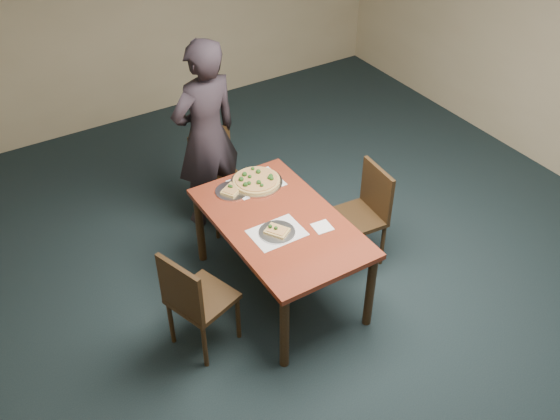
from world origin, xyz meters
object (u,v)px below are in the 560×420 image
diner (206,136)px  pizza_pan (256,181)px  slice_plate_near (277,231)px  slice_plate_far (232,190)px  chair_far (218,173)px  chair_left (194,298)px  dining_table (280,229)px  chair_right (364,210)px

diner → pizza_pan: (0.13, -0.66, -0.14)m
slice_plate_near → slice_plate_far: size_ratio=1.00×
chair_far → slice_plate_near: (-0.13, -1.26, 0.25)m
slice_plate_near → diner: bearing=87.1°
chair_far → chair_left: bearing=-126.6°
dining_table → diner: 1.22m
slice_plate_far → pizza_pan: bearing=-0.1°
slice_plate_near → chair_far: bearing=84.2°
chair_left → pizza_pan: bearing=-71.4°
dining_table → slice_plate_far: (-0.14, 0.53, 0.10)m
chair_left → chair_right: same height
dining_table → diner: diner is taller
diner → pizza_pan: 0.69m
chair_right → slice_plate_far: 1.15m
chair_right → chair_far: bearing=-139.9°
chair_right → diner: (-0.88, 1.21, 0.39)m
dining_table → pizza_pan: pizza_pan is taller
chair_far → slice_plate_near: 1.29m
dining_table → diner: (-0.03, 1.19, 0.25)m
chair_far → diner: size_ratio=0.50×
dining_table → diner: size_ratio=0.82×
pizza_pan → slice_plate_far: 0.23m
chair_far → chair_right: (0.82, -1.16, 0.00)m
dining_table → chair_right: chair_right is taller
diner → slice_plate_near: 1.32m
chair_left → slice_plate_near: bearing=-103.1°
diner → slice_plate_far: diner is taller
chair_right → slice_plate_near: (-0.94, -0.10, 0.25)m
dining_table → slice_plate_far: 0.56m
slice_plate_far → diner: bearing=81.0°
dining_table → slice_plate_near: slice_plate_near is taller
chair_right → chair_left: bearing=-79.1°
chair_right → slice_plate_far: size_ratio=3.25×
chair_right → pizza_pan: (-0.75, 0.54, 0.26)m
dining_table → chair_left: 0.89m
diner → dining_table: bearing=82.9°
chair_left → dining_table: bearing=-96.0°
diner → slice_plate_far: size_ratio=6.50×
dining_table → chair_left: chair_left is taller
chair_left → slice_plate_far: size_ratio=3.25×
diner → slice_plate_far: 0.69m
slice_plate_near → slice_plate_far: bearing=93.3°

